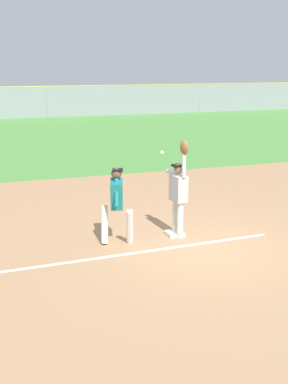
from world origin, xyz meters
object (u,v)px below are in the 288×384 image
(parked_car_white, at_px, (135,102))
(fielder, at_px, (179,190))
(runner, at_px, (117,201))
(parked_car_silver, at_px, (66,104))
(parked_car_blue, at_px, (198,101))
(first_base, at_px, (175,233))
(baseball, at_px, (162,152))

(parked_car_white, bearing_deg, fielder, -104.06)
(fielder, bearing_deg, runner, -7.19)
(parked_car_silver, bearing_deg, parked_car_blue, -0.51)
(parked_car_white, xyz_separation_m, parked_car_blue, (5.44, -0.82, 0.00))
(fielder, bearing_deg, first_base, -79.17)
(parked_car_white, bearing_deg, runner, -106.64)
(runner, height_order, parked_car_blue, runner)
(parked_car_silver, bearing_deg, runner, -97.08)
(parked_car_blue, bearing_deg, first_base, -115.45)
(fielder, height_order, parked_car_blue, fielder)
(fielder, height_order, parked_car_silver, fielder)
(first_base, height_order, parked_car_white, parked_car_white)
(parked_car_silver, distance_m, parked_car_white, 5.94)
(fielder, bearing_deg, parked_car_silver, -101.80)
(baseball, distance_m, parked_car_blue, 32.23)
(first_base, distance_m, parked_car_white, 30.61)
(fielder, relative_size, parked_car_blue, 0.52)
(first_base, bearing_deg, parked_car_blue, 64.85)
(baseball, xyz_separation_m, parked_car_white, (8.50, 29.85, -1.37))
(fielder, height_order, baseball, fielder)
(fielder, height_order, runner, fielder)
(baseball, relative_size, parked_car_blue, 0.02)
(first_base, bearing_deg, parked_car_silver, 85.74)
(first_base, relative_size, parked_car_blue, 0.09)
(runner, xyz_separation_m, baseball, (0.96, -0.20, 1.04))
(baseball, xyz_separation_m, parked_car_silver, (2.60, 29.12, -1.37))
(runner, height_order, baseball, baseball)
(fielder, height_order, parked_car_white, fielder)
(parked_car_silver, distance_m, parked_car_blue, 11.34)
(baseball, relative_size, parked_car_white, 0.02)
(first_base, relative_size, parked_car_silver, 0.09)
(first_base, xyz_separation_m, baseball, (-0.46, -0.32, 2.00))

